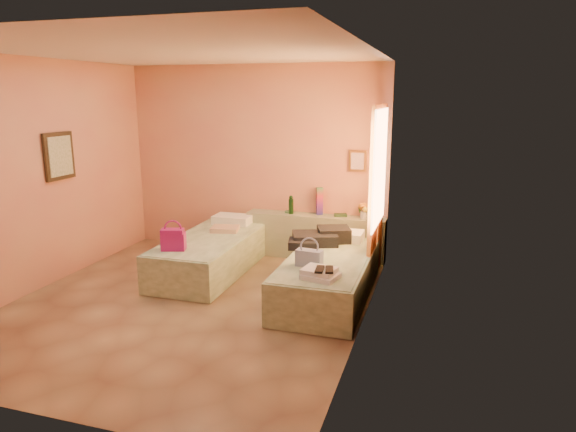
% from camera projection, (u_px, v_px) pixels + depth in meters
% --- Properties ---
extents(ground, '(4.50, 4.50, 0.00)m').
position_uv_depth(ground, '(189.00, 304.00, 5.95)').
color(ground, '#9E885F').
rests_on(ground, ground).
extents(room_walls, '(4.02, 4.51, 2.81)m').
position_uv_depth(room_walls, '(221.00, 145.00, 6.00)').
color(room_walls, tan).
rests_on(room_walls, ground).
extents(headboard_ledge, '(2.05, 0.30, 0.65)m').
position_uv_depth(headboard_ledge, '(315.00, 237.00, 7.55)').
color(headboard_ledge, gray).
rests_on(headboard_ledge, ground).
extents(bed_left, '(0.91, 2.00, 0.50)m').
position_uv_depth(bed_left, '(210.00, 255.00, 6.93)').
color(bed_left, beige).
rests_on(bed_left, ground).
extents(bed_right, '(0.91, 2.00, 0.50)m').
position_uv_depth(bed_right, '(328.00, 278.00, 6.06)').
color(bed_right, beige).
rests_on(bed_right, ground).
extents(water_bottle, '(0.08, 0.08, 0.26)m').
position_uv_depth(water_bottle, '(291.00, 205.00, 7.53)').
color(water_bottle, '#153C1C').
rests_on(water_bottle, headboard_ledge).
extents(rainbow_box, '(0.12, 0.12, 0.40)m').
position_uv_depth(rainbow_box, '(320.00, 201.00, 7.47)').
color(rainbow_box, '#B41673').
rests_on(rainbow_box, headboard_ledge).
extents(small_dish, '(0.15, 0.15, 0.03)m').
position_uv_depth(small_dish, '(289.00, 212.00, 7.62)').
color(small_dish, '#46805D').
rests_on(small_dish, headboard_ledge).
extents(green_book, '(0.21, 0.17, 0.03)m').
position_uv_depth(green_book, '(340.00, 215.00, 7.41)').
color(green_book, '#254529').
rests_on(green_book, headboard_ledge).
extents(flower_vase, '(0.24, 0.24, 0.27)m').
position_uv_depth(flower_vase, '(364.00, 209.00, 7.23)').
color(flower_vase, silver).
rests_on(flower_vase, headboard_ledge).
extents(magenta_handbag, '(0.32, 0.24, 0.27)m').
position_uv_depth(magenta_handbag, '(173.00, 239.00, 6.28)').
color(magenta_handbag, '#B41673').
rests_on(magenta_handbag, bed_left).
extents(khaki_garment, '(0.43, 0.37, 0.06)m').
position_uv_depth(khaki_garment, '(225.00, 229.00, 7.17)').
color(khaki_garment, tan).
rests_on(khaki_garment, bed_left).
extents(clothes_pile, '(0.76, 0.76, 0.18)m').
position_uv_depth(clothes_pile, '(319.00, 237.00, 6.52)').
color(clothes_pile, black).
rests_on(clothes_pile, bed_right).
extents(blue_handbag, '(0.30, 0.16, 0.19)m').
position_uv_depth(blue_handbag, '(309.00, 258.00, 5.68)').
color(blue_handbag, '#415C9D').
rests_on(blue_handbag, bed_right).
extents(towel_stack, '(0.41, 0.37, 0.10)m').
position_uv_depth(towel_stack, '(321.00, 274.00, 5.32)').
color(towel_stack, white).
rests_on(towel_stack, bed_right).
extents(sandal_pair, '(0.18, 0.23, 0.02)m').
position_uv_depth(sandal_pair, '(324.00, 270.00, 5.26)').
color(sandal_pair, black).
rests_on(sandal_pair, towel_stack).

